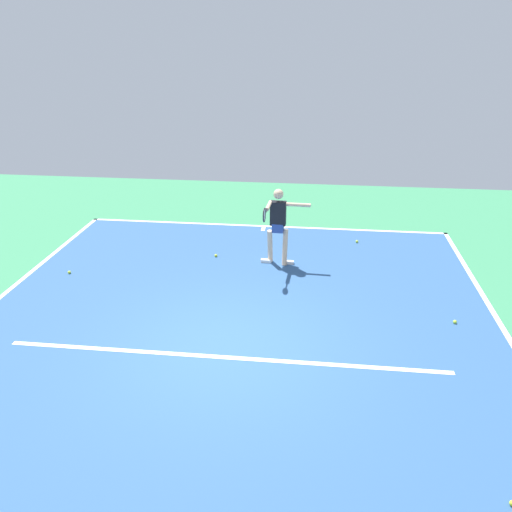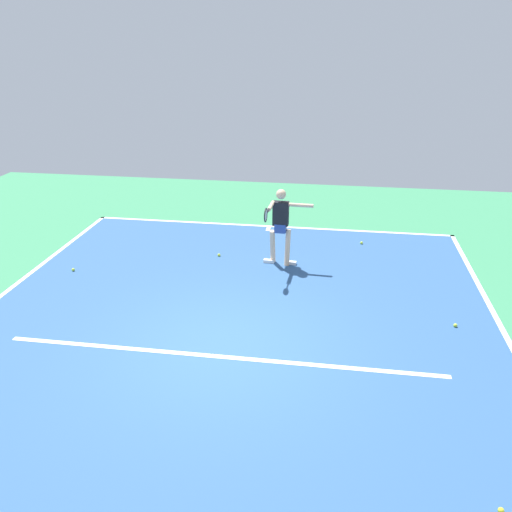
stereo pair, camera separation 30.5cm
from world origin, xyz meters
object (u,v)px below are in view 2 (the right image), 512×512
(tennis_ball_centre_court, at_px, (73,270))
(tennis_ball_by_sideline, at_px, (501,510))
(tennis_ball_by_baseline, at_px, (219,255))
(tennis_ball_near_player, at_px, (455,325))
(tennis_player, at_px, (281,222))
(tennis_ball_far_corner, at_px, (361,243))

(tennis_ball_centre_court, bearing_deg, tennis_ball_by_sideline, 145.49)
(tennis_ball_by_baseline, xyz_separation_m, tennis_ball_near_player, (-4.82, 2.47, 0.00))
(tennis_ball_centre_court, distance_m, tennis_ball_near_player, 7.87)
(tennis_player, relative_size, tennis_ball_near_player, 26.25)
(tennis_ball_far_corner, distance_m, tennis_ball_near_player, 4.05)
(tennis_ball_by_baseline, bearing_deg, tennis_ball_centre_court, 23.39)
(tennis_ball_centre_court, bearing_deg, tennis_player, -166.50)
(tennis_ball_near_player, bearing_deg, tennis_ball_by_sideline, 86.14)
(tennis_ball_near_player, bearing_deg, tennis_player, -33.69)
(tennis_player, xyz_separation_m, tennis_ball_by_sideline, (-3.10, 6.23, -0.96))
(tennis_ball_by_baseline, distance_m, tennis_ball_centre_court, 3.23)
(tennis_ball_by_sideline, bearing_deg, tennis_ball_centre_court, -34.51)
(tennis_ball_centre_court, relative_size, tennis_ball_by_sideline, 1.00)
(tennis_ball_by_baseline, distance_m, tennis_ball_by_sideline, 7.89)
(tennis_ball_far_corner, bearing_deg, tennis_ball_by_sideline, 99.17)
(tennis_ball_centre_court, relative_size, tennis_ball_far_corner, 1.00)
(tennis_ball_centre_court, distance_m, tennis_ball_far_corner, 6.77)
(tennis_ball_far_corner, bearing_deg, tennis_ball_centre_court, 22.27)
(tennis_ball_by_baseline, bearing_deg, tennis_ball_by_sideline, 125.19)
(tennis_ball_centre_court, distance_m, tennis_ball_by_sideline, 9.12)
(tennis_ball_by_baseline, height_order, tennis_ball_by_sideline, same)
(tennis_player, xyz_separation_m, tennis_ball_by_baseline, (1.45, -0.22, -0.96))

